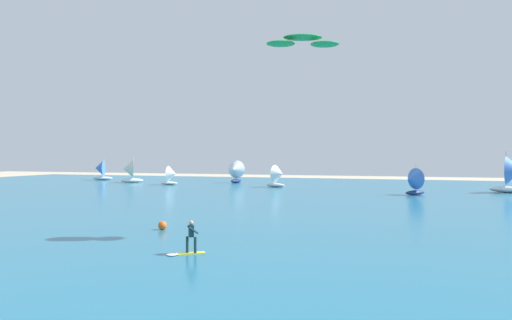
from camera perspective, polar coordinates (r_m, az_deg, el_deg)
ocean at (r=54.70m, az=10.99°, el=-4.64°), size 160.00×90.00×0.10m
kitesurfer at (r=24.08m, az=-8.31°, el=-9.80°), size 1.92×1.59×1.67m
kite at (r=30.33m, az=5.68°, el=14.13°), size 4.77×2.95×0.69m
sailboat_outermost at (r=60.92m, az=18.45°, el=-2.46°), size 3.27×3.33×3.74m
sailboat_anchored_offshore at (r=87.08m, az=-15.15°, el=-1.26°), size 4.19×3.89×4.66m
sailboat_center_horizon at (r=97.50m, az=-18.36°, el=-1.14°), size 3.91×3.49×4.40m
sailboat_near_shore at (r=79.01m, az=-10.21°, el=-1.83°), size 3.00×2.55×3.47m
sailboat_mid_right at (r=72.19m, az=2.71°, el=-1.92°), size 3.40×2.99×3.83m
sailboat_far_right at (r=83.05m, az=-2.57°, el=-1.38°), size 3.25×3.84×4.49m
marker_buoy at (r=32.03m, az=-11.27°, el=-7.77°), size 0.58×0.58×0.58m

